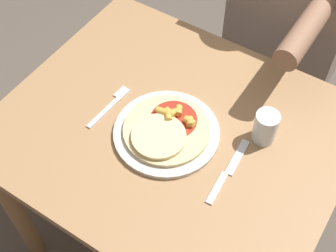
# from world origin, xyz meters

# --- Properties ---
(ground_plane) EXTENTS (8.00, 8.00, 0.00)m
(ground_plane) POSITION_xyz_m (0.00, 0.00, 0.00)
(ground_plane) COLOR brown
(dining_table) EXTENTS (0.94, 0.78, 0.73)m
(dining_table) POSITION_xyz_m (0.00, 0.00, 0.60)
(dining_table) COLOR #9E754C
(dining_table) RESTS_ON ground_plane
(plate) EXTENTS (0.29, 0.29, 0.01)m
(plate) POSITION_xyz_m (0.00, -0.03, 0.73)
(plate) COLOR beige
(plate) RESTS_ON dining_table
(pizza) EXTENTS (0.24, 0.24, 0.04)m
(pizza) POSITION_xyz_m (0.00, -0.03, 0.75)
(pizza) COLOR #E0C689
(pizza) RESTS_ON plate
(fork) EXTENTS (0.03, 0.18, 0.00)m
(fork) POSITION_xyz_m (-0.19, -0.03, 0.73)
(fork) COLOR silver
(fork) RESTS_ON dining_table
(knife) EXTENTS (0.03, 0.22, 0.00)m
(knife) POSITION_xyz_m (0.20, -0.04, 0.73)
(knife) COLOR silver
(knife) RESTS_ON dining_table
(drinking_glass) EXTENTS (0.06, 0.06, 0.10)m
(drinking_glass) POSITION_xyz_m (0.23, 0.10, 0.77)
(drinking_glass) COLOR silver
(drinking_glass) RESTS_ON dining_table
(person_diner) EXTENTS (0.40, 0.52, 1.22)m
(person_diner) POSITION_xyz_m (0.08, 0.63, 0.71)
(person_diner) COLOR #2D2D38
(person_diner) RESTS_ON ground_plane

